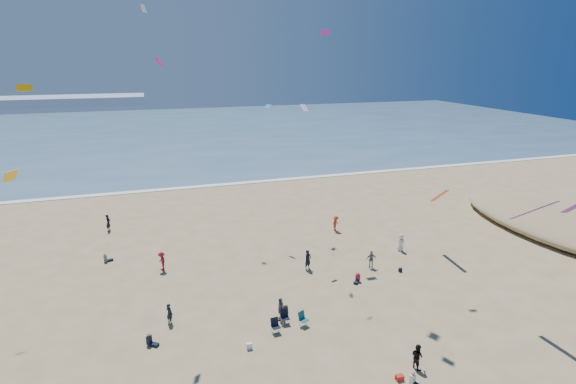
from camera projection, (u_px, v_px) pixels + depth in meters
name	position (u px, v px, depth m)	size (l,w,h in m)	color
ocean	(170.00, 132.00, 107.50)	(220.00, 100.00, 0.06)	#476B84
surf_line	(193.00, 187.00, 61.90)	(220.00, 1.20, 0.08)	white
standing_flyers	(301.00, 308.00, 30.64)	(32.17, 37.70, 1.88)	#375F99
seated_group	(264.00, 328.00, 29.14)	(20.50, 28.36, 0.84)	white
chair_cluster	(288.00, 321.00, 29.75)	(2.73, 1.44, 1.00)	black
white_tote	(249.00, 346.00, 27.65)	(0.35, 0.20, 0.40)	white
black_backpack	(286.00, 308.00, 31.79)	(0.30, 0.22, 0.38)	black
cooler	(400.00, 378.00, 25.00)	(0.45, 0.30, 0.30)	red
navy_bag	(400.00, 270.00, 37.59)	(0.28, 0.18, 0.34)	black
kites_aloft	(378.00, 104.00, 32.08)	(45.32, 38.41, 28.55)	#E62270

